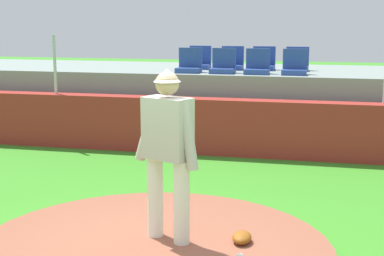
{
  "coord_description": "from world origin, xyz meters",
  "views": [
    {
      "loc": [
        1.67,
        -5.29,
        2.56
      ],
      "look_at": [
        0.0,
        1.83,
        1.15
      ],
      "focal_mm": 53.6,
      "sensor_mm": 36.0,
      "label": 1
    }
  ],
  "objects_px": {
    "pitcher": "(168,143)",
    "stadium_chair_5": "(232,62)",
    "stadium_chair_3": "(295,67)",
    "fielding_glove": "(242,237)",
    "stadium_chair_2": "(257,66)",
    "stadium_chair_0": "(189,65)",
    "stadium_chair_4": "(199,62)",
    "stadium_chair_1": "(223,65)",
    "stadium_chair_6": "(264,63)",
    "stadium_chair_7": "(297,63)"
  },
  "relations": [
    {
      "from": "stadium_chair_0",
      "to": "stadium_chair_2",
      "type": "bearing_deg",
      "value": -179.98
    },
    {
      "from": "stadium_chair_1",
      "to": "stadium_chair_6",
      "type": "distance_m",
      "value": 1.17
    },
    {
      "from": "fielding_glove",
      "to": "stadium_chair_6",
      "type": "bearing_deg",
      "value": 3.58
    },
    {
      "from": "stadium_chair_3",
      "to": "stadium_chair_7",
      "type": "xyz_separation_m",
      "value": [
        0.0,
        0.89,
        0.0
      ]
    },
    {
      "from": "stadium_chair_5",
      "to": "stadium_chair_0",
      "type": "bearing_deg",
      "value": 49.87
    },
    {
      "from": "pitcher",
      "to": "stadium_chair_5",
      "type": "bearing_deg",
      "value": 117.2
    },
    {
      "from": "stadium_chair_2",
      "to": "stadium_chair_4",
      "type": "xyz_separation_m",
      "value": [
        -1.39,
        0.9,
        0.0
      ]
    },
    {
      "from": "stadium_chair_2",
      "to": "stadium_chair_0",
      "type": "bearing_deg",
      "value": 0.02
    },
    {
      "from": "stadium_chair_3",
      "to": "stadium_chair_2",
      "type": "bearing_deg",
      "value": 2.29
    },
    {
      "from": "stadium_chair_1",
      "to": "stadium_chair_3",
      "type": "bearing_deg",
      "value": -179.29
    },
    {
      "from": "stadium_chair_5",
      "to": "stadium_chair_7",
      "type": "height_order",
      "value": "same"
    },
    {
      "from": "stadium_chair_5",
      "to": "stadium_chair_6",
      "type": "bearing_deg",
      "value": -175.92
    },
    {
      "from": "stadium_chair_1",
      "to": "fielding_glove",
      "type": "bearing_deg",
      "value": 102.08
    },
    {
      "from": "pitcher",
      "to": "stadium_chair_2",
      "type": "distance_m",
      "value": 5.97
    },
    {
      "from": "pitcher",
      "to": "stadium_chair_2",
      "type": "height_order",
      "value": "pitcher"
    },
    {
      "from": "stadium_chair_4",
      "to": "stadium_chair_6",
      "type": "distance_m",
      "value": 1.41
    },
    {
      "from": "stadium_chair_3",
      "to": "stadium_chair_5",
      "type": "relative_size",
      "value": 1.0
    },
    {
      "from": "stadium_chair_3",
      "to": "stadium_chair_6",
      "type": "distance_m",
      "value": 1.15
    },
    {
      "from": "stadium_chair_0",
      "to": "stadium_chair_4",
      "type": "height_order",
      "value": "same"
    },
    {
      "from": "stadium_chair_2",
      "to": "stadium_chair_4",
      "type": "relative_size",
      "value": 1.0
    },
    {
      "from": "pitcher",
      "to": "stadium_chair_4",
      "type": "relative_size",
      "value": 3.62
    },
    {
      "from": "stadium_chair_1",
      "to": "stadium_chair_0",
      "type": "bearing_deg",
      "value": 0.98
    },
    {
      "from": "stadium_chair_0",
      "to": "stadium_chair_5",
      "type": "height_order",
      "value": "same"
    },
    {
      "from": "stadium_chair_3",
      "to": "stadium_chair_4",
      "type": "relative_size",
      "value": 1.0
    },
    {
      "from": "pitcher",
      "to": "stadium_chair_3",
      "type": "height_order",
      "value": "pitcher"
    },
    {
      "from": "fielding_glove",
      "to": "stadium_chair_2",
      "type": "distance_m",
      "value": 6.05
    },
    {
      "from": "fielding_glove",
      "to": "stadium_chair_4",
      "type": "bearing_deg",
      "value": 15.13
    },
    {
      "from": "pitcher",
      "to": "stadium_chair_6",
      "type": "relative_size",
      "value": 3.62
    },
    {
      "from": "stadium_chair_2",
      "to": "stadium_chair_3",
      "type": "height_order",
      "value": "same"
    },
    {
      "from": "fielding_glove",
      "to": "stadium_chair_4",
      "type": "relative_size",
      "value": 0.6
    },
    {
      "from": "pitcher",
      "to": "stadium_chair_6",
      "type": "bearing_deg",
      "value": 111.49
    },
    {
      "from": "stadium_chair_6",
      "to": "stadium_chair_0",
      "type": "bearing_deg",
      "value": 33.1
    },
    {
      "from": "stadium_chair_7",
      "to": "stadium_chair_5",
      "type": "bearing_deg",
      "value": 1.64
    },
    {
      "from": "fielding_glove",
      "to": "stadium_chair_0",
      "type": "xyz_separation_m",
      "value": [
        -1.96,
        5.87,
        1.31
      ]
    },
    {
      "from": "stadium_chair_2",
      "to": "stadium_chair_6",
      "type": "relative_size",
      "value": 1.0
    },
    {
      "from": "pitcher",
      "to": "stadium_chair_0",
      "type": "xyz_separation_m",
      "value": [
        -1.19,
        5.96,
        0.32
      ]
    },
    {
      "from": "stadium_chair_2",
      "to": "stadium_chair_7",
      "type": "relative_size",
      "value": 1.0
    },
    {
      "from": "stadium_chair_7",
      "to": "stadium_chair_6",
      "type": "bearing_deg",
      "value": -0.7
    },
    {
      "from": "pitcher",
      "to": "stadium_chair_0",
      "type": "bearing_deg",
      "value": 124.76
    },
    {
      "from": "stadium_chair_6",
      "to": "stadium_chair_2",
      "type": "bearing_deg",
      "value": 88.35
    },
    {
      "from": "stadium_chair_4",
      "to": "stadium_chair_1",
      "type": "bearing_deg",
      "value": 127.79
    },
    {
      "from": "stadium_chair_2",
      "to": "stadium_chair_7",
      "type": "xyz_separation_m",
      "value": [
        0.74,
        0.92,
        0.0
      ]
    },
    {
      "from": "stadium_chair_2",
      "to": "stadium_chair_3",
      "type": "relative_size",
      "value": 1.0
    },
    {
      "from": "stadium_chair_6",
      "to": "stadium_chair_7",
      "type": "distance_m",
      "value": 0.71
    },
    {
      "from": "stadium_chair_0",
      "to": "stadium_chair_1",
      "type": "relative_size",
      "value": 1.0
    },
    {
      "from": "stadium_chair_2",
      "to": "stadium_chair_5",
      "type": "xyz_separation_m",
      "value": [
        -0.66,
        0.88,
        0.0
      ]
    },
    {
      "from": "pitcher",
      "to": "fielding_glove",
      "type": "distance_m",
      "value": 1.26
    },
    {
      "from": "stadium_chair_0",
      "to": "stadium_chair_5",
      "type": "bearing_deg",
      "value": -130.13
    },
    {
      "from": "fielding_glove",
      "to": "stadium_chair_2",
      "type": "height_order",
      "value": "stadium_chair_2"
    },
    {
      "from": "stadium_chair_4",
      "to": "stadium_chair_6",
      "type": "height_order",
      "value": "same"
    }
  ]
}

